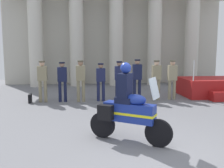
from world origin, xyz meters
TOP-DOWN VIEW (x-y plane):
  - ground_plane at (0.00, 0.00)m, footprint 28.00×28.00m
  - colonnade_backdrop at (0.44, 10.89)m, footprint 13.68×1.68m
  - reviewing_stand at (4.81, 6.27)m, footprint 3.38×2.49m
  - officer_in_row_0 at (-3.21, 5.64)m, footprint 0.38×0.24m
  - officer_in_row_1 at (-2.40, 5.64)m, footprint 0.38×0.24m
  - officer_in_row_2 at (-1.64, 5.57)m, footprint 0.38×0.24m
  - officer_in_row_3 at (-0.80, 5.61)m, footprint 0.38×0.24m
  - officer_in_row_4 at (0.00, 5.66)m, footprint 0.38×0.24m
  - officer_in_row_5 at (0.77, 5.65)m, footprint 0.38×0.24m
  - officer_in_row_6 at (1.62, 5.63)m, footprint 0.38×0.24m
  - officer_in_row_7 at (2.35, 5.68)m, footprint 0.38×0.24m
  - motorcycle_with_rider at (-0.48, 0.73)m, footprint 1.82×1.27m
  - briefcase_on_ground at (-3.73, 5.56)m, footprint 0.10×0.32m

SIDE VIEW (x-z plane):
  - ground_plane at x=0.00m, z-range 0.00..0.00m
  - briefcase_on_ground at x=-3.73m, z-range 0.00..0.36m
  - reviewing_stand at x=4.81m, z-range -0.46..1.27m
  - motorcycle_with_rider at x=-0.48m, z-range -0.16..1.74m
  - officer_in_row_3 at x=-0.80m, z-range 0.15..1.76m
  - officer_in_row_1 at x=-2.40m, z-range 0.15..1.82m
  - officer_in_row_4 at x=0.00m, z-range 0.16..1.85m
  - officer_in_row_7 at x=2.35m, z-range 0.15..1.87m
  - officer_in_row_6 at x=1.62m, z-range 0.16..1.88m
  - officer_in_row_0 at x=-3.21m, z-range 0.16..1.88m
  - officer_in_row_2 at x=-1.64m, z-range 0.16..1.90m
  - officer_in_row_5 at x=0.77m, z-range 0.16..1.93m
  - colonnade_backdrop at x=0.44m, z-range 0.21..6.23m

